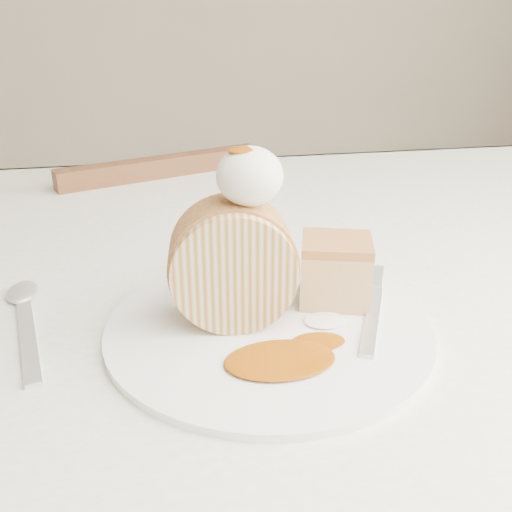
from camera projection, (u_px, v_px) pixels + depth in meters
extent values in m
cube|color=white|center=(269.00, 259.00, 0.73)|extent=(1.40, 0.90, 0.04)
cube|color=white|center=(224.00, 226.00, 1.18)|extent=(1.40, 0.01, 0.28)
cylinder|color=brown|center=(497.00, 323.00, 1.32)|extent=(0.06, 0.06, 0.71)
cube|color=brown|center=(145.00, 318.00, 1.29)|extent=(0.48, 0.48, 0.04)
cube|color=brown|center=(169.00, 259.00, 1.07)|extent=(0.36, 0.16, 0.39)
cylinder|color=brown|center=(184.00, 341.00, 1.57)|extent=(0.03, 0.03, 0.36)
cylinder|color=brown|center=(68.00, 377.00, 1.42)|extent=(0.03, 0.03, 0.36)
cylinder|color=brown|center=(241.00, 404.00, 1.32)|extent=(0.03, 0.03, 0.36)
cylinder|color=brown|center=(107.00, 455.00, 1.17)|extent=(0.03, 0.03, 0.36)
cylinder|color=white|center=(269.00, 327.00, 0.53)|extent=(0.37, 0.37, 0.01)
cylinder|color=beige|center=(233.00, 265.00, 0.51)|extent=(0.12, 0.07, 0.11)
cube|color=#BE8648|center=(335.00, 274.00, 0.56)|extent=(0.08, 0.08, 0.06)
ellipsoid|color=white|center=(250.00, 176.00, 0.48)|extent=(0.06, 0.06, 0.05)
ellipsoid|color=#8C4205|center=(245.00, 143.00, 0.47)|extent=(0.03, 0.02, 0.01)
cube|color=silver|center=(372.00, 319.00, 0.53)|extent=(0.10, 0.17, 0.00)
cube|color=silver|center=(28.00, 340.00, 0.51)|extent=(0.07, 0.18, 0.00)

